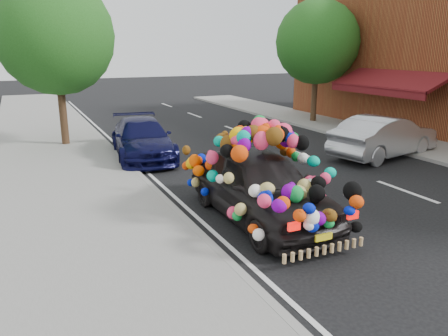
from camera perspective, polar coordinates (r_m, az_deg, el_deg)
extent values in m
plane|color=black|center=(10.02, 8.59, -5.83)|extent=(100.00, 100.00, 0.00)
cube|color=gray|center=(8.54, -16.56, -9.73)|extent=(4.00, 60.00, 0.12)
cube|color=gray|center=(8.98, -4.10, -7.81)|extent=(0.15, 60.00, 0.13)
cube|color=gray|center=(17.59, 25.72, 2.21)|extent=(3.00, 40.00, 0.12)
cube|color=#581014|center=(19.63, 20.63, 10.74)|extent=(1.62, 5.20, 0.75)
cube|color=#581014|center=(19.14, 18.92, 9.59)|extent=(0.06, 5.20, 0.35)
cylinder|color=#332114|center=(17.43, -20.31, 7.04)|extent=(0.28, 0.28, 2.73)
sphere|color=#1C4C14|center=(17.29, -21.15, 15.80)|extent=(4.20, 4.20, 4.20)
cylinder|color=#332114|center=(22.26, 11.70, 9.15)|extent=(0.28, 0.28, 2.64)
sphere|color=#1C4C14|center=(22.15, 12.07, 15.79)|extent=(4.00, 4.00, 4.00)
imported|color=black|center=(9.38, 4.71, -2.30)|extent=(1.84, 4.46, 1.51)
cube|color=red|center=(7.28, 9.13, -7.54)|extent=(0.22, 0.06, 0.14)
cube|color=red|center=(7.98, 16.46, -5.91)|extent=(0.22, 0.06, 0.14)
cube|color=yellow|center=(7.72, 12.88, -8.79)|extent=(0.34, 0.04, 0.12)
imported|color=black|center=(15.03, -10.63, 3.78)|extent=(2.36, 4.66, 1.30)
imported|color=#A8A9AE|center=(15.82, 20.19, 3.88)|extent=(4.51, 2.32, 1.42)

